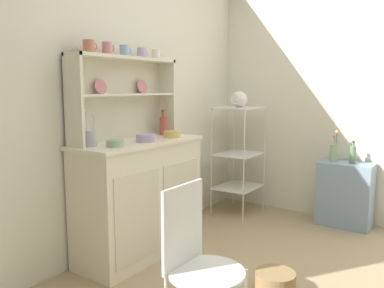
{
  "coord_description": "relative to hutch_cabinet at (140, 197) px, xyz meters",
  "views": [
    {
      "loc": [
        -2.35,
        -0.67,
        1.3
      ],
      "look_at": [
        0.2,
        1.12,
        0.85
      ],
      "focal_mm": 36.93,
      "sensor_mm": 36.0,
      "label": 1
    }
  ],
  "objects": [
    {
      "name": "oil_bottle",
      "position": [
        1.59,
        -1.19,
        0.23
      ],
      "size": [
        0.06,
        0.06,
        0.21
      ],
      "color": "#6B8C60",
      "rests_on": "side_shelf_blue"
    },
    {
      "name": "cup_terracotta_0",
      "position": [
        -0.35,
        0.12,
        1.12
      ],
      "size": [
        0.09,
        0.08,
        0.09
      ],
      "color": "#C67556",
      "rests_on": "hutch_shelf_unit"
    },
    {
      "name": "hutch_cabinet",
      "position": [
        0.0,
        0.0,
        0.0
      ],
      "size": [
        1.08,
        0.45,
        0.9
      ],
      "color": "silver",
      "rests_on": "ground"
    },
    {
      "name": "bowl_mixing_large",
      "position": [
        -0.32,
        -0.07,
        0.46
      ],
      "size": [
        0.12,
        0.12,
        0.05
      ],
      "primitive_type": "cylinder",
      "color": "#9EB78E",
      "rests_on": "hutch_cabinet"
    },
    {
      "name": "floor_basket",
      "position": [
        0.06,
        -1.11,
        -0.4
      ],
      "size": [
        0.26,
        0.26,
        0.13
      ],
      "primitive_type": "cylinder",
      "color": "#93754C",
      "rests_on": "ground"
    },
    {
      "name": "flower_vase",
      "position": [
        1.59,
        -1.02,
        0.24
      ],
      "size": [
        0.08,
        0.08,
        0.3
      ],
      "color": "#9EB78E",
      "rests_on": "side_shelf_blue"
    },
    {
      "name": "porcelain_teapot",
      "position": [
        1.36,
        -0.13,
        0.72
      ],
      "size": [
        0.25,
        0.16,
        0.18
      ],
      "color": "white",
      "rests_on": "bakers_rack"
    },
    {
      "name": "cup_cream_4",
      "position": [
        0.36,
        0.12,
        1.11
      ],
      "size": [
        0.08,
        0.07,
        0.08
      ],
      "color": "silver",
      "rests_on": "hutch_shelf_unit"
    },
    {
      "name": "bowl_cream_small",
      "position": [
        0.32,
        -0.07,
        0.46
      ],
      "size": [
        0.14,
        0.14,
        0.05
      ],
      "primitive_type": "cylinder",
      "color": "#DBB760",
      "rests_on": "hutch_cabinet"
    },
    {
      "name": "wire_chair",
      "position": [
        -0.75,
        -1.04,
        0.06
      ],
      "size": [
        0.36,
        0.36,
        0.85
      ],
      "rotation": [
        0.0,
        0.0,
        0.01
      ],
      "color": "white",
      "rests_on": "ground"
    },
    {
      "name": "cup_rose_1",
      "position": [
        -0.18,
        0.12,
        1.12
      ],
      "size": [
        0.09,
        0.07,
        0.09
      ],
      "color": "#D17A84",
      "rests_on": "hutch_shelf_unit"
    },
    {
      "name": "jam_bottle",
      "position": [
        0.4,
        0.09,
        0.52
      ],
      "size": [
        0.06,
        0.06,
        0.21
      ],
      "color": "#B74C47",
      "rests_on": "hutch_cabinet"
    },
    {
      "name": "wall_back",
      "position": [
        0.15,
        0.26,
        0.79
      ],
      "size": [
        3.84,
        0.05,
        2.5
      ],
      "primitive_type": "cube",
      "color": "silver",
      "rests_on": "ground"
    },
    {
      "name": "side_shelf_blue",
      "position": [
        1.59,
        -1.14,
        -0.16
      ],
      "size": [
        0.28,
        0.48,
        0.61
      ],
      "primitive_type": "cube",
      "color": "#849EBC",
      "rests_on": "ground"
    },
    {
      "name": "cup_sky_2",
      "position": [
        -0.0,
        0.12,
        1.11
      ],
      "size": [
        0.09,
        0.07,
        0.08
      ],
      "color": "#8EB2D1",
      "rests_on": "hutch_shelf_unit"
    },
    {
      "name": "utensil_jar",
      "position": [
        -0.4,
        0.08,
        0.5
      ],
      "size": [
        0.08,
        0.08,
        0.24
      ],
      "color": "#B2B7C6",
      "rests_on": "hutch_cabinet"
    },
    {
      "name": "wall_right",
      "position": [
        1.77,
        -1.37,
        0.79
      ],
      "size": [
        0.05,
        3.84,
        2.5
      ],
      "primitive_type": "cube",
      "color": "silver",
      "rests_on": "ground"
    },
    {
      "name": "cup_lilac_3",
      "position": [
        0.19,
        0.12,
        1.11
      ],
      "size": [
        0.09,
        0.07,
        0.08
      ],
      "color": "#B79ECC",
      "rests_on": "hutch_shelf_unit"
    },
    {
      "name": "bowl_floral_medium",
      "position": [
        -0.0,
        -0.07,
        0.47
      ],
      "size": [
        0.15,
        0.15,
        0.06
      ],
      "primitive_type": "cylinder",
      "color": "#B79ECC",
      "rests_on": "hutch_cabinet"
    },
    {
      "name": "hutch_shelf_unit",
      "position": [
        0.0,
        0.16,
        0.81
      ],
      "size": [
        1.01,
        0.18,
        0.63
      ],
      "color": "beige",
      "rests_on": "hutch_cabinet"
    },
    {
      "name": "bakers_rack",
      "position": [
        1.36,
        -0.13,
        0.22
      ],
      "size": [
        0.48,
        0.39,
        1.1
      ],
      "color": "silver",
      "rests_on": "ground"
    }
  ]
}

